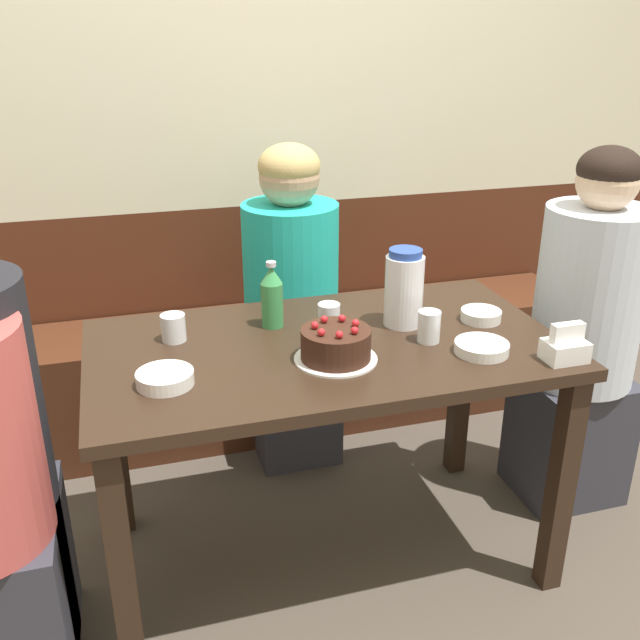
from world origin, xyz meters
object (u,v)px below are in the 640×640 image
at_px(napkin_holder, 565,347).
at_px(bowl_soup_white, 482,348).
at_px(soju_bottle, 272,296).
at_px(water_pitcher, 404,288).
at_px(glass_water_tall, 429,326).
at_px(person_pale_blue_shirt, 583,340).
at_px(bowl_rice_small, 481,315).
at_px(glass_tumbler_short, 329,319).
at_px(bench_seat, 266,372).
at_px(glass_shot_small, 173,328).
at_px(birthday_cake, 336,345).
at_px(bowl_side_dish, 165,378).
at_px(person_grey_tee, 292,311).

distance_m(napkin_holder, bowl_soup_white, 0.21).
bearing_deg(soju_bottle, water_pitcher, -14.58).
relative_size(water_pitcher, glass_water_tall, 2.58).
relative_size(napkin_holder, bowl_soup_white, 0.75).
bearing_deg(person_pale_blue_shirt, soju_bottle, -4.37).
bearing_deg(bowl_rice_small, soju_bottle, 167.35).
relative_size(glass_water_tall, glass_tumbler_short, 0.98).
relative_size(bench_seat, glass_tumbler_short, 28.87).
xyz_separation_m(bench_seat, glass_shot_small, (-0.40, -0.69, 0.53)).
height_order(bowl_rice_small, glass_shot_small, glass_shot_small).
bearing_deg(birthday_cake, person_pale_blue_shirt, 11.77).
bearing_deg(bowl_side_dish, bowl_rice_small, 8.89).
height_order(bench_seat, birthday_cake, birthday_cake).
relative_size(glass_tumbler_short, glass_shot_small, 1.18).
relative_size(bowl_side_dish, glass_water_tall, 1.59).
bearing_deg(bowl_soup_white, birthday_cake, 169.94).
bearing_deg(napkin_holder, glass_tumbler_short, 148.02).
bearing_deg(bench_seat, glass_shot_small, -120.15).
xyz_separation_m(bench_seat, person_grey_tee, (0.06, -0.21, 0.34)).
bearing_deg(person_grey_tee, bowl_side_dish, -34.33).
bearing_deg(glass_tumbler_short, bowl_rice_small, -4.24).
relative_size(bowl_rice_small, person_pale_blue_shirt, 0.10).
height_order(water_pitcher, bowl_rice_small, water_pitcher).
distance_m(bowl_rice_small, bowl_side_dish, 0.95).
bearing_deg(napkin_holder, glass_water_tall, 144.01).
xyz_separation_m(glass_tumbler_short, glass_shot_small, (-0.43, 0.08, -0.01)).
relative_size(napkin_holder, glass_tumbler_short, 1.21).
bearing_deg(bowl_soup_white, soju_bottle, 145.84).
xyz_separation_m(bench_seat, napkin_holder, (0.57, -1.11, 0.53)).
bearing_deg(glass_water_tall, bowl_rice_small, 23.55).
height_order(bowl_rice_small, glass_water_tall, glass_water_tall).
bearing_deg(person_pale_blue_shirt, birthday_cake, 11.77).
xyz_separation_m(soju_bottle, bowl_rice_small, (0.61, -0.14, -0.08)).
bearing_deg(bench_seat, soju_bottle, -99.70).
bearing_deg(water_pitcher, bowl_rice_small, -9.56).
bearing_deg(water_pitcher, person_grey_tee, 109.62).
bearing_deg(soju_bottle, glass_water_tall, -30.20).
distance_m(bench_seat, person_pale_blue_shirt, 1.23).
relative_size(water_pitcher, person_grey_tee, 0.19).
height_order(bench_seat, glass_water_tall, glass_water_tall).
bearing_deg(soju_bottle, person_grey_tee, 69.50).
height_order(bench_seat, water_pitcher, water_pitcher).
bearing_deg(birthday_cake, napkin_holder, -16.59).
relative_size(bench_seat, glass_shot_small, 34.06).
distance_m(water_pitcher, person_grey_tee, 0.65).
height_order(glass_water_tall, person_grey_tee, person_grey_tee).
distance_m(glass_water_tall, glass_shot_small, 0.71).
xyz_separation_m(soju_bottle, person_pale_blue_shirt, (1.02, -0.08, -0.24)).
bearing_deg(person_pale_blue_shirt, bowl_soup_white, 26.30).
distance_m(glass_water_tall, person_grey_tee, 0.75).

